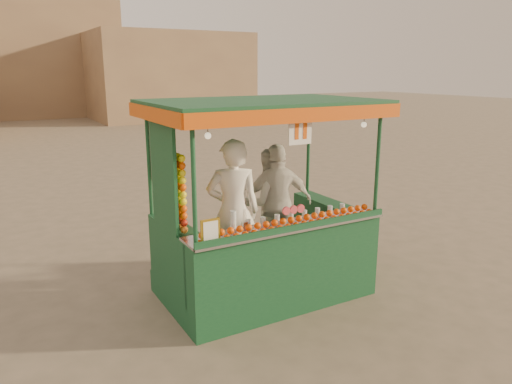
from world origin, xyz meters
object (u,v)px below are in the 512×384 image
juice_cart (262,237)px  vendor_left (233,211)px  vendor_right (278,203)px  vendor_middle (268,204)px

juice_cart → vendor_left: (-0.37, 0.08, 0.38)m
juice_cart → vendor_left: size_ratio=1.55×
juice_cart → vendor_right: bearing=39.9°
vendor_left → vendor_middle: vendor_left is taller
juice_cart → vendor_middle: size_ratio=1.80×
vendor_middle → vendor_right: vendor_right is taller
juice_cart → vendor_right: juice_cart is taller
vendor_middle → vendor_right: bearing=121.5°
juice_cart → vendor_middle: 0.75m
vendor_left → juice_cart: bearing=-169.8°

